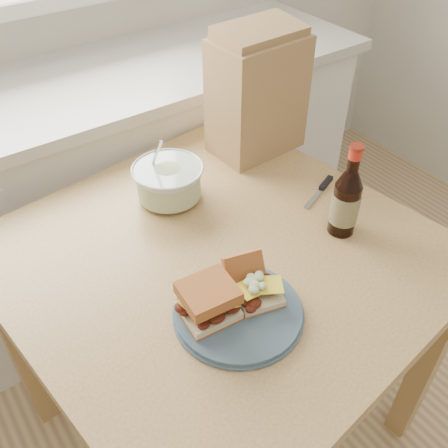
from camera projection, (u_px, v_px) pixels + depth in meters
cabinet_run at (66, 205)px, 1.93m from camera, size 2.50×0.64×0.94m
dining_table at (220, 284)px, 1.31m from camera, size 1.10×1.10×0.82m
plate at (238, 312)px, 1.08m from camera, size 0.28×0.28×0.02m
sandwich_left at (208, 301)px, 1.03m from camera, size 0.12×0.11×0.08m
sandwich_right at (254, 285)px, 1.09m from camera, size 0.11×0.15×0.08m
coleslaw_bowl at (169, 183)px, 1.36m from camera, size 0.20×0.20×0.19m
beer_bottle at (346, 201)px, 1.23m from camera, size 0.07×0.07×0.25m
knife at (323, 187)px, 1.42m from camera, size 0.16×0.08×0.01m
paper_bag at (257, 96)px, 1.48m from camera, size 0.27×0.19×0.35m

